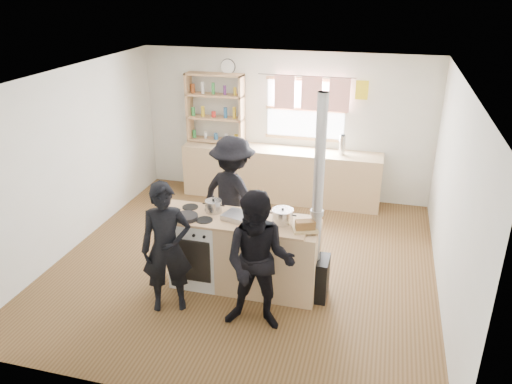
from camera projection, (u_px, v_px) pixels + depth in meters
ground at (246, 262)px, 6.83m from camera, size 5.00×5.00×0.01m
back_counter at (281, 174)px, 8.62m from camera, size 3.40×0.55×0.90m
shelving_unit at (215, 108)px, 8.59m from camera, size 1.00×0.28×1.20m
thermos at (342, 145)px, 8.14m from camera, size 0.10×0.10×0.32m
cooking_island at (244, 253)px, 6.12m from camera, size 1.97×0.64×0.93m
skillet_greens at (186, 217)px, 5.94m from camera, size 0.39×0.39×0.05m
roast_tray at (237, 216)px, 5.94m from camera, size 0.38×0.35×0.06m
stockpot_stove at (214, 206)px, 6.10m from camera, size 0.21×0.21×0.17m
stockpot_counter at (283, 216)px, 5.82m from camera, size 0.25×0.25×0.19m
bread_board at (305, 226)px, 5.66m from camera, size 0.33×0.29×0.12m
flue_heater at (315, 250)px, 5.84m from camera, size 0.35×0.35×2.50m
person_near_left at (167, 248)px, 5.60m from camera, size 0.67×0.56×1.56m
person_near_right at (259, 263)px, 5.27m from camera, size 0.82×0.66×1.61m
person_far at (233, 195)px, 6.83m from camera, size 1.24×1.01×1.67m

